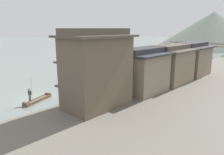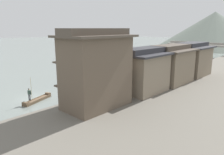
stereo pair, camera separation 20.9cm
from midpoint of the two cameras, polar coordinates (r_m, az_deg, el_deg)
ground_plane at (r=32.33m, az=-20.03°, el=-5.20°), size 400.00×400.00×0.00m
riverbank_right at (r=45.96m, az=27.36°, el=0.01°), size 18.00×110.00×0.94m
boat_foreground_poled at (r=30.83m, az=-19.13°, el=-5.65°), size 2.52×4.78×0.55m
boatman_person at (r=29.45m, az=-21.05°, el=-3.86°), size 0.51×0.40×3.04m
boat_moored_nearest at (r=43.07m, az=10.79°, el=0.13°), size 1.28×5.53×0.69m
boat_moored_second at (r=38.67m, az=-2.40°, el=-1.12°), size 3.26×4.65×0.66m
boat_moored_third at (r=66.17m, az=17.02°, el=4.18°), size 1.23×5.43×0.37m
boat_moored_far at (r=72.43m, az=24.85°, el=4.29°), size 1.53×5.71×0.48m
house_waterfront_nearest at (r=23.64m, az=-4.01°, el=2.17°), size 5.57×8.22×8.74m
house_waterfront_second at (r=30.00m, az=8.35°, el=1.87°), size 6.15×7.54×6.14m
house_waterfront_tall at (r=36.13m, az=15.37°, el=3.43°), size 6.55×7.99×6.14m
house_waterfront_narrow at (r=43.36m, az=20.52°, el=4.61°), size 6.69×7.78×6.14m
stone_bridge at (r=81.68m, az=23.40°, el=7.45°), size 26.72×2.40×4.87m
hill_far_west at (r=120.89m, az=25.61°, el=11.41°), size 56.01×56.01×17.67m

